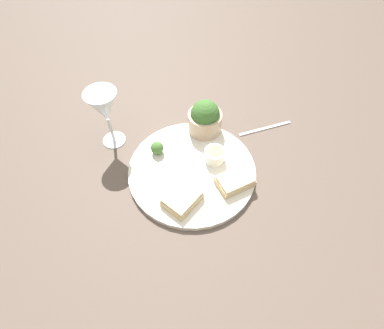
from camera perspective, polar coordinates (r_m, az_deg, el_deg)
The scene contains 9 objects.
ground_plane at distance 0.78m, azimuth 0.00°, elevation -1.48°, with size 4.00×4.00×0.00m, color brown.
dinner_plate at distance 0.77m, azimuth 0.00°, elevation -1.18°, with size 0.33×0.33×0.01m.
salad_bowl at distance 0.82m, azimuth 2.48°, elevation 8.81°, with size 0.09×0.09×0.10m.
sauce_ramekin at distance 0.77m, azimuth 4.31°, elevation 1.85°, with size 0.05×0.05×0.03m.
cheese_toast_near at distance 0.71m, azimuth -1.95°, elevation -6.48°, with size 0.11×0.10×0.03m.
cheese_toast_far at distance 0.74m, azimuth 8.22°, elevation -3.10°, with size 0.10×0.07×0.03m.
wine_glass at distance 0.79m, azimuth -16.36°, elevation 10.23°, with size 0.08×0.08×0.17m.
garnish at distance 0.79m, azimuth -6.68°, elevation 3.18°, with size 0.04×0.04×0.04m.
fork at distance 0.90m, azimuth 13.75°, elevation 6.75°, with size 0.16×0.02×0.01m.
Camera 1 is at (-0.11, -0.43, 0.64)m, focal length 28.00 mm.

